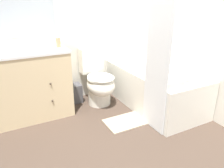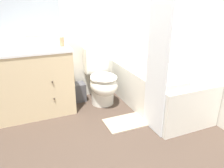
{
  "view_description": "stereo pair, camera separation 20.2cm",
  "coord_description": "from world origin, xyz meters",
  "px_view_note": "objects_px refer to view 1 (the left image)",
  "views": [
    {
      "loc": [
        -1.02,
        -1.36,
        1.5
      ],
      "look_at": [
        0.1,
        0.79,
        0.54
      ],
      "focal_mm": 35.0,
      "sensor_mm": 36.0,
      "label": 1
    },
    {
      "loc": [
        -0.84,
        -1.44,
        1.5
      ],
      "look_at": [
        0.1,
        0.79,
        0.54
      ],
      "focal_mm": 35.0,
      "sensor_mm": 36.0,
      "label": 2
    }
  ],
  "objects_px": {
    "toilet": "(98,82)",
    "wastebasket": "(74,93)",
    "sink_faucet": "(20,45)",
    "bath_towel_folded": "(172,82)",
    "bath_mat": "(125,122)",
    "vanity_cabinet": "(28,84)",
    "soap_dispenser": "(58,42)",
    "bathtub": "(154,87)",
    "tissue_box": "(43,45)"
  },
  "relations": [
    {
      "from": "toilet",
      "to": "wastebasket",
      "type": "height_order",
      "value": "toilet"
    },
    {
      "from": "sink_faucet",
      "to": "bath_towel_folded",
      "type": "xyz_separation_m",
      "value": [
        1.48,
        -1.25,
        -0.36
      ]
    },
    {
      "from": "bath_mat",
      "to": "wastebasket",
      "type": "bearing_deg",
      "value": 113.76
    },
    {
      "from": "wastebasket",
      "to": "bath_mat",
      "type": "height_order",
      "value": "wastebasket"
    },
    {
      "from": "vanity_cabinet",
      "to": "soap_dispenser",
      "type": "distance_m",
      "value": 0.67
    },
    {
      "from": "vanity_cabinet",
      "to": "bathtub",
      "type": "xyz_separation_m",
      "value": [
        1.67,
        -0.49,
        -0.18
      ]
    },
    {
      "from": "tissue_box",
      "to": "vanity_cabinet",
      "type": "bearing_deg",
      "value": -175.86
    },
    {
      "from": "sink_faucet",
      "to": "bath_mat",
      "type": "height_order",
      "value": "sink_faucet"
    },
    {
      "from": "wastebasket",
      "to": "sink_faucet",
      "type": "bearing_deg",
      "value": 172.63
    },
    {
      "from": "tissue_box",
      "to": "sink_faucet",
      "type": "bearing_deg",
      "value": 142.74
    },
    {
      "from": "toilet",
      "to": "bathtub",
      "type": "relative_size",
      "value": 0.52
    },
    {
      "from": "toilet",
      "to": "soap_dispenser",
      "type": "bearing_deg",
      "value": 172.95
    },
    {
      "from": "toilet",
      "to": "bathtub",
      "type": "height_order",
      "value": "toilet"
    },
    {
      "from": "vanity_cabinet",
      "to": "bath_mat",
      "type": "relative_size",
      "value": 2.04
    },
    {
      "from": "soap_dispenser",
      "to": "bath_mat",
      "type": "distance_m",
      "value": 1.35
    },
    {
      "from": "bathtub",
      "to": "wastebasket",
      "type": "bearing_deg",
      "value": 149.23
    },
    {
      "from": "bathtub",
      "to": "sink_faucet",
      "type": "bearing_deg",
      "value": 157.41
    },
    {
      "from": "vanity_cabinet",
      "to": "sink_faucet",
      "type": "distance_m",
      "value": 0.52
    },
    {
      "from": "toilet",
      "to": "tissue_box",
      "type": "xyz_separation_m",
      "value": [
        -0.72,
        0.1,
        0.6
      ]
    },
    {
      "from": "wastebasket",
      "to": "bath_mat",
      "type": "xyz_separation_m",
      "value": [
        0.39,
        -0.88,
        -0.13
      ]
    },
    {
      "from": "wastebasket",
      "to": "soap_dispenser",
      "type": "relative_size",
      "value": 1.86
    },
    {
      "from": "tissue_box",
      "to": "bathtub",
      "type": "bearing_deg",
      "value": -19.63
    },
    {
      "from": "wastebasket",
      "to": "bath_towel_folded",
      "type": "height_order",
      "value": "bath_towel_folded"
    },
    {
      "from": "sink_faucet",
      "to": "bathtub",
      "type": "xyz_separation_m",
      "value": [
        1.67,
        -0.7,
        -0.66
      ]
    },
    {
      "from": "tissue_box",
      "to": "bath_towel_folded",
      "type": "bearing_deg",
      "value": -40.72
    },
    {
      "from": "bathtub",
      "to": "bath_mat",
      "type": "xyz_separation_m",
      "value": [
        -0.64,
        -0.27,
        -0.27
      ]
    },
    {
      "from": "soap_dispenser",
      "to": "bath_mat",
      "type": "xyz_separation_m",
      "value": [
        0.59,
        -0.75,
        -0.96
      ]
    },
    {
      "from": "sink_faucet",
      "to": "soap_dispenser",
      "type": "xyz_separation_m",
      "value": [
        0.44,
        -0.22,
        0.03
      ]
    },
    {
      "from": "wastebasket",
      "to": "soap_dispenser",
      "type": "distance_m",
      "value": 0.86
    },
    {
      "from": "toilet",
      "to": "bath_mat",
      "type": "relative_size",
      "value": 1.56
    },
    {
      "from": "sink_faucet",
      "to": "bathtub",
      "type": "height_order",
      "value": "sink_faucet"
    },
    {
      "from": "bath_mat",
      "to": "soap_dispenser",
      "type": "bearing_deg",
      "value": 128.45
    },
    {
      "from": "vanity_cabinet",
      "to": "sink_faucet",
      "type": "height_order",
      "value": "sink_faucet"
    },
    {
      "from": "sink_faucet",
      "to": "soap_dispenser",
      "type": "bearing_deg",
      "value": -26.72
    },
    {
      "from": "vanity_cabinet",
      "to": "bath_mat",
      "type": "distance_m",
      "value": 1.36
    },
    {
      "from": "sink_faucet",
      "to": "wastebasket",
      "type": "xyz_separation_m",
      "value": [
        0.64,
        -0.08,
        -0.79
      ]
    },
    {
      "from": "vanity_cabinet",
      "to": "bath_mat",
      "type": "height_order",
      "value": "vanity_cabinet"
    },
    {
      "from": "soap_dispenser",
      "to": "bath_mat",
      "type": "relative_size",
      "value": 0.29
    },
    {
      "from": "vanity_cabinet",
      "to": "wastebasket",
      "type": "bearing_deg",
      "value": 10.73
    },
    {
      "from": "sink_faucet",
      "to": "tissue_box",
      "type": "bearing_deg",
      "value": -37.26
    },
    {
      "from": "wastebasket",
      "to": "bath_towel_folded",
      "type": "bearing_deg",
      "value": -54.32
    },
    {
      "from": "wastebasket",
      "to": "toilet",
      "type": "bearing_deg",
      "value": -32.16
    },
    {
      "from": "bath_towel_folded",
      "to": "bath_mat",
      "type": "distance_m",
      "value": 0.78
    },
    {
      "from": "sink_faucet",
      "to": "toilet",
      "type": "xyz_separation_m",
      "value": [
        0.97,
        -0.29,
        -0.59
      ]
    },
    {
      "from": "vanity_cabinet",
      "to": "sink_faucet",
      "type": "bearing_deg",
      "value": 90.0
    },
    {
      "from": "soap_dispenser",
      "to": "bathtub",
      "type": "bearing_deg",
      "value": -21.06
    },
    {
      "from": "vanity_cabinet",
      "to": "toilet",
      "type": "distance_m",
      "value": 0.98
    },
    {
      "from": "soap_dispenser",
      "to": "bath_towel_folded",
      "type": "xyz_separation_m",
      "value": [
        1.04,
        -1.03,
        -0.39
      ]
    },
    {
      "from": "tissue_box",
      "to": "bath_mat",
      "type": "height_order",
      "value": "tissue_box"
    },
    {
      "from": "bathtub",
      "to": "wastebasket",
      "type": "relative_size",
      "value": 5.46
    }
  ]
}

